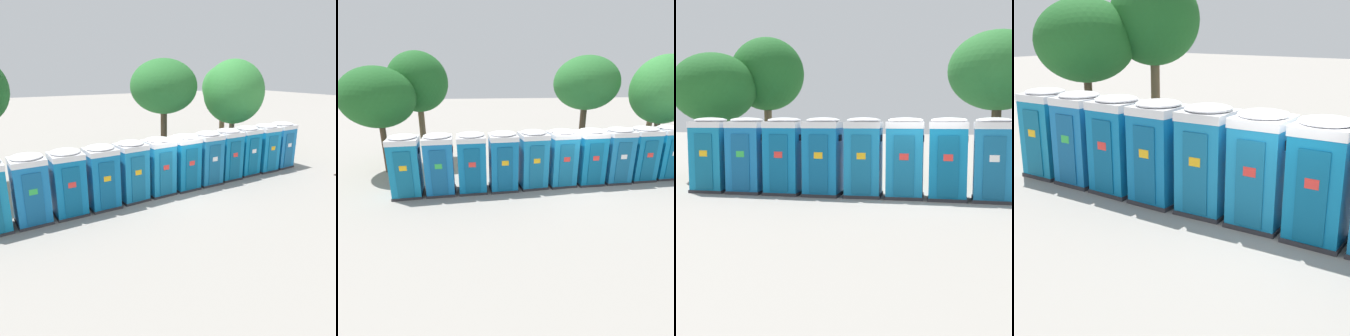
{
  "view_description": "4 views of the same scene",
  "coord_description": "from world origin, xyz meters",
  "views": [
    {
      "loc": [
        -7.13,
        -11.93,
        5.3
      ],
      "look_at": [
        -0.21,
        0.13,
        1.11
      ],
      "focal_mm": 35.0,
      "sensor_mm": 36.0,
      "label": 1
    },
    {
      "loc": [
        -4.56,
        -10.68,
        4.54
      ],
      "look_at": [
        -3.19,
        -0.03,
        0.93
      ],
      "focal_mm": 28.0,
      "sensor_mm": 36.0,
      "label": 2
    },
    {
      "loc": [
        1.25,
        -14.54,
        2.51
      ],
      "look_at": [
        -2.63,
        0.0,
        0.91
      ],
      "focal_mm": 50.0,
      "sensor_mm": 36.0,
      "label": 3
    },
    {
      "loc": [
        3.64,
        -8.57,
        4.14
      ],
      "look_at": [
        -2.67,
        0.0,
        0.96
      ],
      "focal_mm": 50.0,
      "sensor_mm": 36.0,
      "label": 4
    }
  ],
  "objects": [
    {
      "name": "portapotty_2",
      "position": [
        -4.65,
        -0.1,
        1.28
      ],
      "size": [
        1.21,
        1.23,
        2.54
      ],
      "color": "#2D2D33",
      "rests_on": "ground"
    },
    {
      "name": "ground_plane",
      "position": [
        0.0,
        0.0,
        0.0
      ],
      "size": [
        120.0,
        120.0,
        0.0
      ],
      "primitive_type": "plane",
      "color": "gray"
    },
    {
      "name": "portapotty_7",
      "position": [
        1.98,
        0.19,
        1.28
      ],
      "size": [
        1.2,
        1.21,
        2.54
      ],
      "color": "#2D2D33",
      "rests_on": "ground"
    },
    {
      "name": "portapotty_0",
      "position": [
        -7.3,
        -0.22,
        1.28
      ],
      "size": [
        1.26,
        1.27,
        2.54
      ],
      "color": "#2D2D33",
      "rests_on": "ground"
    },
    {
      "name": "street_tree_0",
      "position": [
        -7.41,
        4.79,
        4.41
      ],
      "size": [
        3.23,
        3.23,
        6.03
      ],
      "color": "brown",
      "rests_on": "ground"
    },
    {
      "name": "portapotty_5",
      "position": [
        -0.67,
        0.13,
        1.28
      ],
      "size": [
        1.26,
        1.28,
        2.54
      ],
      "color": "#2D2D33",
      "rests_on": "ground"
    },
    {
      "name": "portapotty_4",
      "position": [
        -2.0,
        0.07,
        1.28
      ],
      "size": [
        1.26,
        1.29,
        2.54
      ],
      "color": "#2D2D33",
      "rests_on": "ground"
    },
    {
      "name": "street_tree_3",
      "position": [
        -9.0,
        2.96,
        3.74
      ],
      "size": [
        3.52,
        3.52,
        5.19
      ],
      "color": "#4C3826",
      "rests_on": "ground"
    },
    {
      "name": "portapotty_6",
      "position": [
        0.66,
        0.14,
        1.28
      ],
      "size": [
        1.23,
        1.25,
        2.54
      ],
      "color": "#2D2D33",
      "rests_on": "ground"
    },
    {
      "name": "portapotty_1",
      "position": [
        -5.97,
        -0.15,
        1.28
      ],
      "size": [
        1.24,
        1.26,
        2.54
      ],
      "color": "#2D2D33",
      "rests_on": "ground"
    },
    {
      "name": "portapotty_3",
      "position": [
        -3.32,
        -0.05,
        1.28
      ],
      "size": [
        1.22,
        1.24,
        2.54
      ],
      "color": "#2D2D33",
      "rests_on": "ground"
    },
    {
      "name": "street_tree_4",
      "position": [
        2.28,
        4.99,
        4.35
      ],
      "size": [
        3.87,
        3.87,
        5.93
      ],
      "color": "#4C3826",
      "rests_on": "ground"
    }
  ]
}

